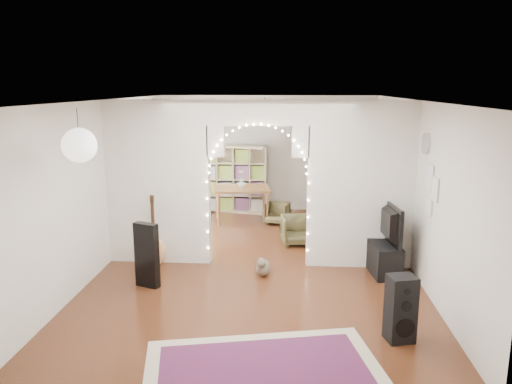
# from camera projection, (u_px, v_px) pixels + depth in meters

# --- Properties ---
(floor) EXTENTS (7.50, 7.50, 0.00)m
(floor) POSITION_uv_depth(u_px,v_px,m) (258.00, 263.00, 8.40)
(floor) COLOR black
(floor) RESTS_ON ground
(ceiling) EXTENTS (5.00, 7.50, 0.02)m
(ceiling) POSITION_uv_depth(u_px,v_px,m) (258.00, 100.00, 7.84)
(ceiling) COLOR white
(ceiling) RESTS_ON wall_back
(wall_back) EXTENTS (5.00, 0.02, 2.70)m
(wall_back) POSITION_uv_depth(u_px,v_px,m) (268.00, 153.00, 11.78)
(wall_back) COLOR silver
(wall_back) RESTS_ON floor
(wall_front) EXTENTS (5.00, 0.02, 2.70)m
(wall_front) POSITION_uv_depth(u_px,v_px,m) (231.00, 265.00, 4.46)
(wall_front) COLOR silver
(wall_front) RESTS_ON floor
(wall_left) EXTENTS (0.02, 7.50, 2.70)m
(wall_left) POSITION_uv_depth(u_px,v_px,m) (108.00, 182.00, 8.29)
(wall_left) COLOR silver
(wall_left) RESTS_ON floor
(wall_right) EXTENTS (0.02, 7.50, 2.70)m
(wall_right) POSITION_uv_depth(u_px,v_px,m) (414.00, 186.00, 7.95)
(wall_right) COLOR silver
(wall_right) RESTS_ON floor
(divider_wall) EXTENTS (5.00, 0.20, 2.70)m
(divider_wall) POSITION_uv_depth(u_px,v_px,m) (258.00, 180.00, 8.10)
(divider_wall) COLOR silver
(divider_wall) RESTS_ON floor
(fairy_lights) EXTENTS (1.64, 0.04, 1.60)m
(fairy_lights) POSITION_uv_depth(u_px,v_px,m) (257.00, 173.00, 7.95)
(fairy_lights) COLOR #FFEABF
(fairy_lights) RESTS_ON divider_wall
(window) EXTENTS (0.04, 1.20, 1.40)m
(window) POSITION_uv_depth(u_px,v_px,m) (141.00, 158.00, 10.01)
(window) COLOR white
(window) RESTS_ON wall_left
(wall_clock) EXTENTS (0.03, 0.31, 0.31)m
(wall_clock) POSITION_uv_depth(u_px,v_px,m) (426.00, 144.00, 7.21)
(wall_clock) COLOR white
(wall_clock) RESTS_ON wall_right
(picture_frames) EXTENTS (0.02, 0.50, 0.70)m
(picture_frames) POSITION_uv_depth(u_px,v_px,m) (431.00, 190.00, 6.94)
(picture_frames) COLOR white
(picture_frames) RESTS_ON wall_right
(paper_lantern) EXTENTS (0.40, 0.40, 0.40)m
(paper_lantern) POSITION_uv_depth(u_px,v_px,m) (79.00, 145.00, 5.72)
(paper_lantern) COLOR white
(paper_lantern) RESTS_ON ceiling
(ceiling_fan) EXTENTS (1.10, 1.10, 0.30)m
(ceiling_fan) POSITION_uv_depth(u_px,v_px,m) (265.00, 112.00, 9.85)
(ceiling_fan) COLOR #AC8239
(ceiling_fan) RESTS_ON ceiling
(area_rug) EXTENTS (2.81, 2.33, 0.02)m
(area_rug) POSITION_uv_depth(u_px,v_px,m) (266.00, 379.00, 5.06)
(area_rug) COLOR maroon
(area_rug) RESTS_ON floor
(guitar_case) EXTENTS (0.39, 0.25, 0.97)m
(guitar_case) POSITION_uv_depth(u_px,v_px,m) (147.00, 255.00, 7.31)
(guitar_case) COLOR black
(guitar_case) RESTS_ON floor
(acoustic_guitar) EXTENTS (0.43, 0.24, 1.01)m
(acoustic_guitar) POSITION_uv_depth(u_px,v_px,m) (154.00, 240.00, 8.18)
(acoustic_guitar) COLOR tan
(acoustic_guitar) RESTS_ON floor
(tabby_cat) EXTENTS (0.28, 0.54, 0.35)m
(tabby_cat) POSITION_uv_depth(u_px,v_px,m) (263.00, 267.00, 7.80)
(tabby_cat) COLOR brown
(tabby_cat) RESTS_ON floor
(floor_speaker) EXTENTS (0.36, 0.34, 0.79)m
(floor_speaker) POSITION_uv_depth(u_px,v_px,m) (401.00, 309.00, 5.76)
(floor_speaker) COLOR black
(floor_speaker) RESTS_ON floor
(media_console) EXTENTS (0.51, 1.04, 0.50)m
(media_console) POSITION_uv_depth(u_px,v_px,m) (382.00, 256.00, 7.97)
(media_console) COLOR black
(media_console) RESTS_ON floor
(tv) EXTENTS (0.26, 1.08, 0.62)m
(tv) POSITION_uv_depth(u_px,v_px,m) (384.00, 222.00, 7.85)
(tv) COLOR black
(tv) RESTS_ON media_console
(bookcase) EXTENTS (1.57, 0.77, 1.56)m
(bookcase) POSITION_uv_depth(u_px,v_px,m) (234.00, 179.00, 11.70)
(bookcase) COLOR beige
(bookcase) RESTS_ON floor
(dining_table) EXTENTS (1.33, 1.01, 0.76)m
(dining_table) POSITION_uv_depth(u_px,v_px,m) (242.00, 191.00, 10.83)
(dining_table) COLOR brown
(dining_table) RESTS_ON floor
(flower_vase) EXTENTS (0.21, 0.21, 0.19)m
(flower_vase) POSITION_uv_depth(u_px,v_px,m) (242.00, 183.00, 10.80)
(flower_vase) COLOR silver
(flower_vase) RESTS_ON dining_table
(dining_chair_left) EXTENTS (0.58, 0.59, 0.45)m
(dining_chair_left) POSITION_uv_depth(u_px,v_px,m) (277.00, 213.00, 10.77)
(dining_chair_left) COLOR #4D4726
(dining_chair_left) RESTS_ON floor
(dining_chair_right) EXTENTS (0.65, 0.66, 0.54)m
(dining_chair_right) POSITION_uv_depth(u_px,v_px,m) (298.00, 230.00, 9.35)
(dining_chair_right) COLOR #4D4726
(dining_chair_right) RESTS_ON floor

